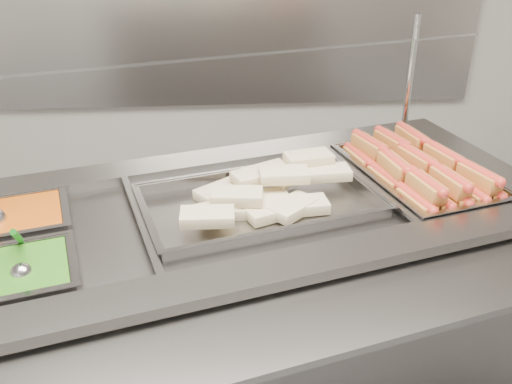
{
  "coord_description": "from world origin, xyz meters",
  "views": [
    {
      "loc": [
        -0.14,
        -1.07,
        1.78
      ],
      "look_at": [
        -0.02,
        0.51,
        0.96
      ],
      "focal_mm": 40.0,
      "sensor_mm": 36.0,
      "label": 1
    }
  ],
  "objects": [
    {
      "name": "back_panel",
      "position": [
        0.0,
        2.45,
        1.2
      ],
      "size": [
        3.0,
        0.04,
        1.2
      ],
      "primitive_type": "cube",
      "color": "#A49F99",
      "rests_on": "ground"
    },
    {
      "name": "serving_spoon",
      "position": [
        -0.65,
        0.17,
        0.95
      ],
      "size": [
        0.08,
        0.18,
        0.15
      ],
      "color": "#B2B1B6",
      "rests_on": "pan_peas"
    },
    {
      "name": "pan_hotdogs",
      "position": [
        0.56,
        0.67,
        0.89
      ],
      "size": [
        0.5,
        0.65,
        0.1
      ],
      "color": "gray",
      "rests_on": "steam_counter"
    },
    {
      "name": "pan_wraps",
      "position": [
        -0.01,
        0.51,
        0.91
      ],
      "size": [
        0.8,
        0.6,
        0.07
      ],
      "color": "gray",
      "rests_on": "steam_counter"
    },
    {
      "name": "pan_beans",
      "position": [
        -0.76,
        0.45,
        0.89
      ],
      "size": [
        0.37,
        0.33,
        0.1
      ],
      "color": "gray",
      "rests_on": "steam_counter"
    },
    {
      "name": "pan_peas",
      "position": [
        -0.68,
        0.16,
        0.89
      ],
      "size": [
        0.37,
        0.33,
        0.1
      ],
      "color": "gray",
      "rests_on": "steam_counter"
    },
    {
      "name": "tortilla_wraps",
      "position": [
        0.01,
        0.53,
        0.95
      ],
      "size": [
        0.56,
        0.42,
        0.1
      ],
      "color": "#D1BB8C",
      "rests_on": "pan_wraps"
    },
    {
      "name": "tray_rail",
      "position": [
        0.08,
        -0.02,
        0.89
      ],
      "size": [
        1.88,
        0.87,
        0.05
      ],
      "color": "gray",
      "rests_on": "steam_counter"
    },
    {
      "name": "hotdogs_in_buns",
      "position": [
        0.55,
        0.66,
        0.95
      ],
      "size": [
        0.44,
        0.59,
        0.12
      ],
      "color": "#A85223",
      "rests_on": "pan_hotdogs"
    },
    {
      "name": "sneeze_guard",
      "position": [
        -0.13,
        0.71,
        1.32
      ],
      "size": [
        1.74,
        0.77,
        0.46
      ],
      "color": "silver",
      "rests_on": "steam_counter"
    },
    {
      "name": "steam_counter",
      "position": [
        -0.07,
        0.49,
        0.47
      ],
      "size": [
        2.12,
        1.37,
        0.94
      ],
      "color": "slate",
      "rests_on": "ground"
    }
  ]
}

